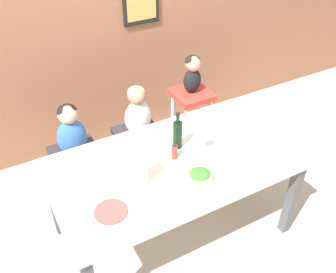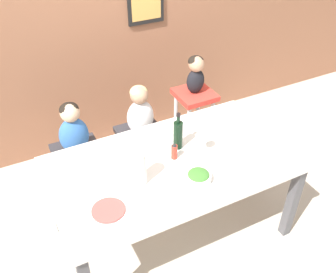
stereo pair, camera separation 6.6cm
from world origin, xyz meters
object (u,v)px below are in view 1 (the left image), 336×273
Objects in this scene: wine_bottle at (178,134)px; chair_far_left at (76,159)px; chair_right_highchair at (191,107)px; paper_towel_roll at (140,169)px; salad_bowl_large at (200,176)px; dinner_plate_front_left at (111,212)px; wine_glass_near at (204,137)px; person_child_left at (71,130)px; person_baby_right at (193,72)px; chair_far_center at (139,139)px; person_child_center at (138,110)px; dinner_plate_back_left at (104,160)px.

chair_far_left is at bearing 134.21° from wine_bottle.
paper_towel_roll is (-0.95, -0.88, 0.29)m from chair_right_highchair.
salad_bowl_large is 0.83× the size of dinner_plate_front_left.
chair_far_left is 2.81× the size of wine_glass_near.
person_child_left is 1.57× the size of wine_bottle.
wine_glass_near reaches higher than chair_far_left.
chair_right_highchair is at bearing -0.06° from person_child_left.
person_baby_right is at bearing 40.00° from dinner_plate_front_left.
wine_bottle is 1.80× the size of wine_glass_near.
paper_towel_roll is at bearing -113.72° from chair_far_center.
dinner_plate_front_left reaches higher than chair_far_center.
salad_bowl_large is at bearing -60.72° from person_child_left.
chair_far_left is at bearing 104.37° from paper_towel_roll.
dinner_plate_front_left is (-0.84, -0.25, -0.12)m from wine_glass_near.
person_child_left reaches higher than salad_bowl_large.
paper_towel_roll is (-0.39, -0.88, 0.16)m from person_child_center.
salad_bowl_large is (0.59, -1.05, 0.39)m from chair_far_left.
paper_towel_roll is at bearing 154.83° from salad_bowl_large.
paper_towel_roll is 0.38m from dinner_plate_back_left.
wine_bottle is (0.64, -0.66, 0.48)m from chair_far_left.
person_baby_right is (0.56, 0.00, 0.24)m from person_child_center.
chair_far_center is at bearing 66.28° from paper_towel_roll.
wine_bottle is 1.23× the size of paper_towel_roll.
wine_bottle is at bearing -45.79° from chair_far_left.
salad_bowl_large reaches higher than dinner_plate_front_left.
wine_bottle is 0.19m from wine_glass_near.
dinner_plate_front_left is at bearing 178.03° from salad_bowl_large.
person_baby_right is at bearing 50.94° from wine_bottle.
person_child_left and person_child_center have the same top height.
paper_towel_roll is 1.42× the size of salad_bowl_large.
wine_bottle is (0.03, -0.66, 0.48)m from chair_far_center.
dinner_plate_front_left is at bearing -122.75° from person_child_center.
wine_glass_near reaches higher than chair_far_center.
person_child_center reaches higher than wine_glass_near.
person_child_left is 0.55m from dinner_plate_back_left.
paper_towel_roll is (0.23, -0.88, 0.48)m from chair_far_left.
person_baby_right is 0.88m from wine_glass_near.
person_child_left is at bearing 180.00° from person_child_center.
chair_far_left is at bearing 99.57° from dinner_plate_back_left.
salad_bowl_large is at bearing -91.19° from chair_far_center.
person_child_center is at bearing 88.81° from salad_bowl_large.
person_child_center reaches higher than chair_right_highchair.
chair_far_center is at bearing 45.97° from dinner_plate_back_left.
wine_bottle reaches higher than person_child_center.
person_child_center is at bearing 0.00° from person_child_left.
chair_far_left and chair_far_center have the same top height.
person_child_left is at bearing -179.98° from person_baby_right.
person_child_center is 0.97m from paper_towel_roll.
chair_far_center is 1.56× the size of wine_bottle.
chair_far_center is at bearing -179.83° from person_baby_right.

